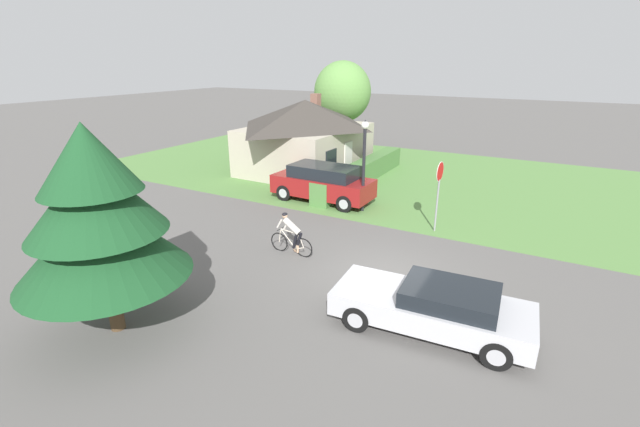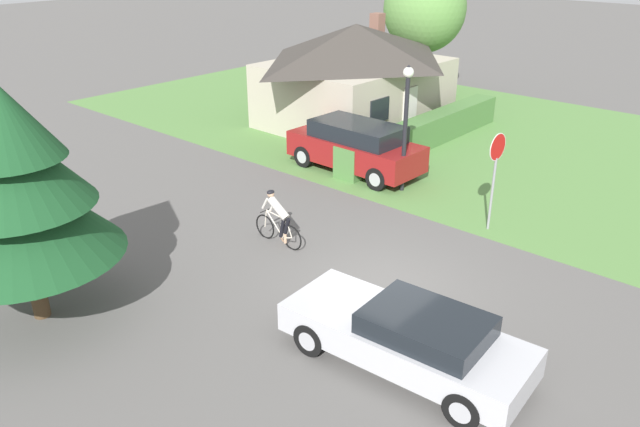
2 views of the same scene
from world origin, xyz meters
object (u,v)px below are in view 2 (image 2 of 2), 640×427
at_px(parked_suv_right, 356,146).
at_px(street_lamp, 406,113).
at_px(cottage_house, 355,73).
at_px(conifer_tall_near, 14,185).
at_px(sedan_left_lane, 408,337).
at_px(stop_sign, 496,162).
at_px(cyclist, 278,219).
at_px(deciduous_tree_right, 425,9).

bearing_deg(parked_suv_right, street_lamp, 171.57).
distance_m(cottage_house, conifer_tall_near, 16.87).
relative_size(sedan_left_lane, stop_sign, 1.75).
bearing_deg(cyclist, street_lamp, -92.84).
xyz_separation_m(street_lamp, conifer_tall_near, (-11.16, 1.76, 0.51)).
height_order(cyclist, parked_suv_right, parked_suv_right).
distance_m(sedan_left_lane, conifer_tall_near, 8.26).
bearing_deg(parked_suv_right, stop_sign, 169.49).
distance_m(cyclist, deciduous_tree_right, 18.06).
bearing_deg(deciduous_tree_right, conifer_tall_near, -167.68).
distance_m(stop_sign, deciduous_tree_right, 15.89).
bearing_deg(cyclist, parked_suv_right, -70.87).
xyz_separation_m(parked_suv_right, conifer_tall_near, (-11.54, -0.46, 2.16)).
bearing_deg(street_lamp, stop_sign, -102.98).
xyz_separation_m(cottage_house, cyclist, (-10.44, -5.70, -1.45)).
height_order(sedan_left_lane, stop_sign, stop_sign).
relative_size(parked_suv_right, deciduous_tree_right, 0.76).
xyz_separation_m(cottage_house, deciduous_tree_right, (6.11, 0.62, 2.06)).
height_order(cottage_house, street_lamp, cottage_house).
bearing_deg(cottage_house, deciduous_tree_right, 6.80).
bearing_deg(street_lamp, cyclist, 176.44).
bearing_deg(cyclist, conifer_tall_near, 76.98).
xyz_separation_m(cyclist, conifer_tall_near, (-5.86, 1.43, 2.35)).
bearing_deg(sedan_left_lane, parked_suv_right, -50.20).
bearing_deg(stop_sign, deciduous_tree_right, -135.99).
bearing_deg(conifer_tall_near, deciduous_tree_right, 12.32).
height_order(street_lamp, deciduous_tree_right, deciduous_tree_right).
height_order(stop_sign, conifer_tall_near, conifer_tall_near).
relative_size(stop_sign, deciduous_tree_right, 0.44).
bearing_deg(stop_sign, parked_suv_right, -97.71).
relative_size(sedan_left_lane, parked_suv_right, 1.01).
bearing_deg(street_lamp, sedan_left_lane, -144.92).
bearing_deg(parked_suv_right, conifer_tall_near, 93.43).
bearing_deg(conifer_tall_near, stop_sign, -26.79).
distance_m(conifer_tall_near, deciduous_tree_right, 22.96).
bearing_deg(cottage_house, cyclist, -150.33).
distance_m(parked_suv_right, deciduous_tree_right, 12.20).
distance_m(cyclist, parked_suv_right, 5.99).
xyz_separation_m(sedan_left_lane, deciduous_tree_right, (18.62, 11.83, 3.57)).
bearing_deg(cottage_house, parked_suv_right, -140.26).
bearing_deg(deciduous_tree_right, parked_suv_right, -157.80).
relative_size(sedan_left_lane, deciduous_tree_right, 0.77).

